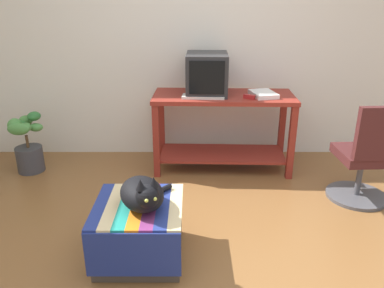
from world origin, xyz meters
The scene contains 11 objects.
ground_plane centered at (0.00, 0.00, 0.00)m, with size 14.00×14.00×0.00m, color brown.
back_wall centered at (0.00, 2.05, 1.30)m, with size 8.00×0.10×2.60m, color silver.
desk centered at (0.26, 1.60, 0.53)m, with size 1.40×0.62×0.78m.
tv_monitor centered at (0.10, 1.65, 0.97)m, with size 0.41×0.50×0.39m.
keyboard centered at (0.06, 1.48, 0.79)m, with size 0.40×0.15×0.02m, color beige.
book centered at (0.64, 1.54, 0.80)m, with size 0.21×0.30×0.04m, color white.
ottoman_with_blanket centered at (-0.40, 0.13, 0.20)m, with size 0.58×0.60×0.40m.
cat centered at (-0.36, 0.09, 0.51)m, with size 0.39×0.48×0.27m.
potted_plant centered at (-1.70, 1.50, 0.29)m, with size 0.36×0.37×0.61m.
office_chair centered at (1.42, 0.89, 0.39)m, with size 0.52×0.52×0.89m.
stapler centered at (0.49, 1.44, 0.80)m, with size 0.04×0.11×0.04m, color #A31E1E.
Camera 1 is at (-0.05, -2.03, 1.68)m, focal length 35.46 mm.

